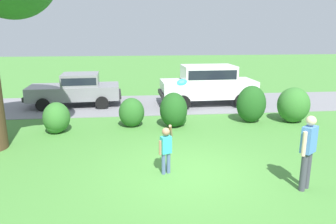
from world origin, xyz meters
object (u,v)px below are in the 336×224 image
Objects in this scene: frisbee at (182,82)px; adult_onlooker at (308,149)px; parked_suv at (208,83)px; parked_sedan at (76,88)px; child_thrower at (166,147)px.

frisbee is 3.56m from adult_onlooker.
parked_suv is at bearing 70.90° from frisbee.
parked_suv is 15.78× the size of frisbee.
frisbee is at bearing -109.10° from parked_suv.
parked_suv is at bearing -3.91° from parked_sedan.
parked_suv is (6.32, -0.43, 0.23)m from parked_sedan.
parked_sedan is 8.17m from frisbee.
child_thrower is 0.74× the size of adult_onlooker.
parked_sedan is at bearing 113.69° from child_thrower.
parked_suv reaches higher than parked_sedan.
adult_onlooker is at bearing -20.84° from child_thrower.
frisbee is (0.54, 1.06, 1.45)m from child_thrower.
adult_onlooker reaches higher than parked_sedan.
parked_suv is 6.99m from frisbee.
parked_sedan is 3.50× the size of child_thrower.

